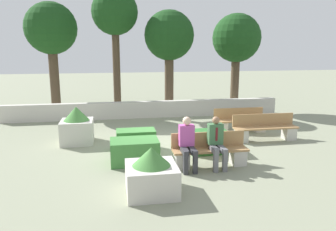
{
  "coord_description": "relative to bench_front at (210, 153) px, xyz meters",
  "views": [
    {
      "loc": [
        -1.47,
        -9.65,
        3.08
      ],
      "look_at": [
        0.31,
        0.5,
        0.9
      ],
      "focal_mm": 35.0,
      "sensor_mm": 36.0,
      "label": 1
    }
  ],
  "objects": [
    {
      "name": "tree_center_left",
      "position": [
        -2.21,
        7.55,
        4.13
      ],
      "size": [
        2.08,
        2.08,
        5.64
      ],
      "color": "#473828",
      "rests_on": "ground_plane"
    },
    {
      "name": "bench_right_side",
      "position": [
        2.12,
        3.15,
        -0.0
      ],
      "size": [
        1.9,
        0.48,
        0.86
      ],
      "rotation": [
        0.0,
        0.0,
        -0.07
      ],
      "color": "#A37A4C",
      "rests_on": "ground_plane"
    },
    {
      "name": "planter_corner_right",
      "position": [
        -1.71,
        -1.38,
        0.11
      ],
      "size": [
        1.07,
        1.07,
        1.02
      ],
      "color": "beige",
      "rests_on": "ground_plane"
    },
    {
      "name": "perimeter_wall",
      "position": [
        -1.03,
        6.22,
        0.02
      ],
      "size": [
        12.08,
        0.3,
        0.72
      ],
      "color": "beige",
      "rests_on": "ground_plane"
    },
    {
      "name": "ground_plane",
      "position": [
        -1.03,
        1.78,
        -0.34
      ],
      "size": [
        60.0,
        60.0,
        0.0
      ],
      "primitive_type": "plane",
      "color": "gray"
    },
    {
      "name": "bench_left_side",
      "position": [
        2.52,
        1.99,
        0.01
      ],
      "size": [
        2.17,
        0.49,
        0.86
      ],
      "rotation": [
        0.0,
        0.0,
        -0.02
      ],
      "color": "#A37A4C",
      "rests_on": "ground_plane"
    },
    {
      "name": "planter_corner_left",
      "position": [
        -3.63,
        2.74,
        0.21
      ],
      "size": [
        1.01,
        1.01,
        1.2
      ],
      "color": "beige",
      "rests_on": "ground_plane"
    },
    {
      "name": "person_seated_man",
      "position": [
        0.13,
        -0.14,
        0.39
      ],
      "size": [
        0.38,
        0.64,
        1.32
      ],
      "color": "slate",
      "rests_on": "ground_plane"
    },
    {
      "name": "tree_rightmost",
      "position": [
        3.45,
        7.24,
        3.06
      ],
      "size": [
        2.29,
        2.29,
        4.62
      ],
      "color": "#473828",
      "rests_on": "ground_plane"
    },
    {
      "name": "hedge_block_mid_left",
      "position": [
        -1.81,
        1.65,
        -0.02
      ],
      "size": [
        1.16,
        0.64,
        0.63
      ],
      "color": "#3D7A38",
      "rests_on": "ground_plane"
    },
    {
      "name": "person_seated_woman",
      "position": [
        -0.64,
        -0.14,
        0.41
      ],
      "size": [
        0.38,
        0.64,
        1.35
      ],
      "color": "#333338",
      "rests_on": "ground_plane"
    },
    {
      "name": "tree_center_right",
      "position": [
        0.21,
        7.31,
        3.16
      ],
      "size": [
        2.29,
        2.29,
        4.72
      ],
      "color": "#473828",
      "rests_on": "ground_plane"
    },
    {
      "name": "hedge_block_near_right",
      "position": [
        -1.93,
        0.55,
        -0.02
      ],
      "size": [
        1.28,
        0.84,
        0.64
      ],
      "color": "#3D7A38",
      "rests_on": "ground_plane"
    },
    {
      "name": "bench_front",
      "position": [
        0.0,
        0.0,
        0.0
      ],
      "size": [
        1.99,
        0.49,
        0.86
      ],
      "color": "#A37A4C",
      "rests_on": "ground_plane"
    },
    {
      "name": "hedge_block_near_left",
      "position": [
        0.3,
        1.12,
        -0.02
      ],
      "size": [
        1.14,
        0.79,
        0.63
      ],
      "color": "#286028",
      "rests_on": "ground_plane"
    },
    {
      "name": "tree_leftmost",
      "position": [
        -5.06,
        7.94,
        3.44
      ],
      "size": [
        2.33,
        2.33,
        5.04
      ],
      "color": "#473828",
      "rests_on": "ground_plane"
    }
  ]
}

